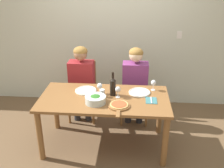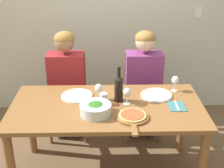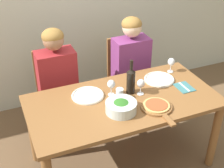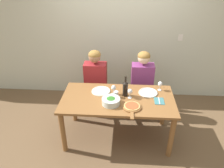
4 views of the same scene
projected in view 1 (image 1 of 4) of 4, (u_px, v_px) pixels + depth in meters
The scene contains 17 objects.
ground_plane at pixel (105, 144), 3.66m from camera, with size 40.00×40.00×0.00m, color brown.
back_wall at pixel (112, 27), 4.34m from camera, with size 10.00×0.06×2.70m.
dining_table at pixel (104, 105), 3.41m from camera, with size 1.66×0.83×0.74m.
chair_left at pixel (83, 88), 4.19m from camera, with size 0.42×0.42×0.92m.
chair_right at pixel (135, 90), 4.13m from camera, with size 0.42×0.42×0.92m.
person_woman at pixel (81, 78), 3.99m from camera, with size 0.47×0.51×1.21m.
person_man at pixel (135, 79), 3.93m from camera, with size 0.47×0.51×1.21m.
wine_bottle at pixel (113, 86), 3.37m from camera, with size 0.08×0.08×0.32m.
broccoli_bowl at pixel (95, 99), 3.21m from camera, with size 0.26×0.26×0.10m.
dinner_plate_left at pixel (86, 90), 3.53m from camera, with size 0.29×0.29×0.02m.
dinner_plate_right at pixel (140, 92), 3.48m from camera, with size 0.29×0.29×0.02m.
pizza_on_board at pixel (119, 106), 3.14m from camera, with size 0.26×0.40×0.04m.
wine_glass_left at pixel (100, 86), 3.42m from camera, with size 0.07×0.07×0.15m.
wine_glass_right at pixel (154, 83), 3.52m from camera, with size 0.07×0.07×0.15m.
wine_glass_centre at pixel (118, 90), 3.33m from camera, with size 0.07×0.07×0.15m.
water_tumbler at pixel (102, 93), 3.36m from camera, with size 0.07×0.07×0.10m.
fork_on_napkin at pixel (151, 100), 3.28m from camera, with size 0.14×0.18×0.01m.
Camera 1 is at (0.34, -2.97, 2.28)m, focal length 42.00 mm.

